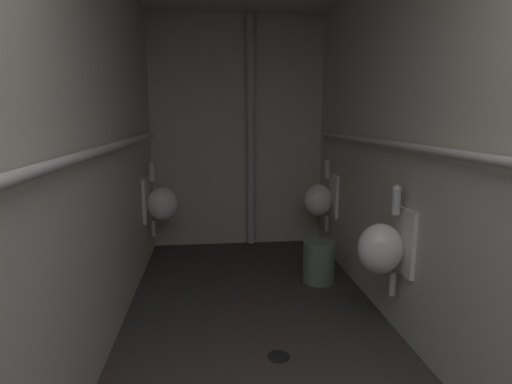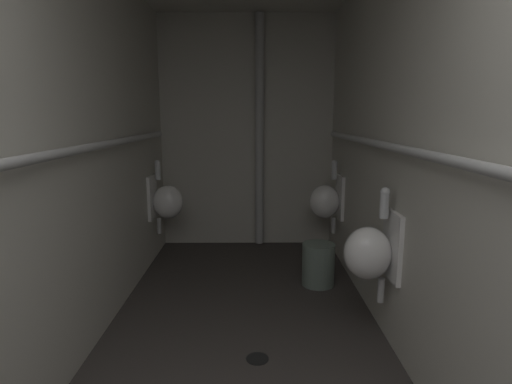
{
  "view_description": "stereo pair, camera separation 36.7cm",
  "coord_description": "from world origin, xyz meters",
  "px_view_note": "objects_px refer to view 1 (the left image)",
  "views": [
    {
      "loc": [
        -0.3,
        -0.23,
        1.47
      ],
      "look_at": [
        0.09,
        3.37,
        0.8
      ],
      "focal_mm": 28.71,
      "sensor_mm": 36.0,
      "label": 1
    },
    {
      "loc": [
        0.07,
        -0.23,
        1.47
      ],
      "look_at": [
        0.09,
        3.37,
        0.8
      ],
      "focal_mm": 28.71,
      "sensor_mm": 36.0,
      "label": 2
    }
  ],
  "objects_px": {
    "floor_drain": "(279,356)",
    "waste_bin": "(319,262)",
    "urinal_left_mid": "(160,203)",
    "urinal_right_mid": "(383,247)",
    "urinal_right_far": "(320,199)",
    "standpipe_back_wall": "(251,134)"
  },
  "relations": [
    {
      "from": "floor_drain",
      "to": "waste_bin",
      "type": "height_order",
      "value": "waste_bin"
    },
    {
      "from": "floor_drain",
      "to": "urinal_right_far",
      "type": "bearing_deg",
      "value": 67.81
    },
    {
      "from": "urinal_left_mid",
      "to": "urinal_right_mid",
      "type": "height_order",
      "value": "same"
    },
    {
      "from": "standpipe_back_wall",
      "to": "floor_drain",
      "type": "height_order",
      "value": "standpipe_back_wall"
    },
    {
      "from": "floor_drain",
      "to": "waste_bin",
      "type": "xyz_separation_m",
      "value": [
        0.55,
        1.13,
        0.18
      ]
    },
    {
      "from": "urinal_right_far",
      "to": "waste_bin",
      "type": "height_order",
      "value": "urinal_right_far"
    },
    {
      "from": "urinal_left_mid",
      "to": "floor_drain",
      "type": "bearing_deg",
      "value": -62.83
    },
    {
      "from": "urinal_left_mid",
      "to": "urinal_right_far",
      "type": "relative_size",
      "value": 1.0
    },
    {
      "from": "urinal_left_mid",
      "to": "standpipe_back_wall",
      "type": "height_order",
      "value": "standpipe_back_wall"
    },
    {
      "from": "urinal_right_mid",
      "to": "urinal_right_far",
      "type": "distance_m",
      "value": 1.58
    },
    {
      "from": "waste_bin",
      "to": "urinal_left_mid",
      "type": "bearing_deg",
      "value": 156.18
    },
    {
      "from": "standpipe_back_wall",
      "to": "urinal_left_mid",
      "type": "bearing_deg",
      "value": -152.69
    },
    {
      "from": "urinal_right_far",
      "to": "floor_drain",
      "type": "bearing_deg",
      "value": -112.19
    },
    {
      "from": "urinal_left_mid",
      "to": "waste_bin",
      "type": "xyz_separation_m",
      "value": [
        1.46,
        -0.64,
        -0.44
      ]
    },
    {
      "from": "urinal_left_mid",
      "to": "urinal_right_far",
      "type": "bearing_deg",
      "value": 0.1
    },
    {
      "from": "urinal_right_mid",
      "to": "urinal_left_mid",
      "type": "bearing_deg",
      "value": 135.89
    },
    {
      "from": "urinal_right_far",
      "to": "floor_drain",
      "type": "height_order",
      "value": "urinal_right_far"
    },
    {
      "from": "urinal_right_mid",
      "to": "urinal_right_far",
      "type": "bearing_deg",
      "value": 90.0
    },
    {
      "from": "standpipe_back_wall",
      "to": "waste_bin",
      "type": "height_order",
      "value": "standpipe_back_wall"
    },
    {
      "from": "urinal_left_mid",
      "to": "urinal_right_mid",
      "type": "relative_size",
      "value": 1.0
    },
    {
      "from": "urinal_right_far",
      "to": "standpipe_back_wall",
      "type": "relative_size",
      "value": 0.3
    },
    {
      "from": "urinal_right_far",
      "to": "floor_drain",
      "type": "distance_m",
      "value": 2.01
    }
  ]
}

